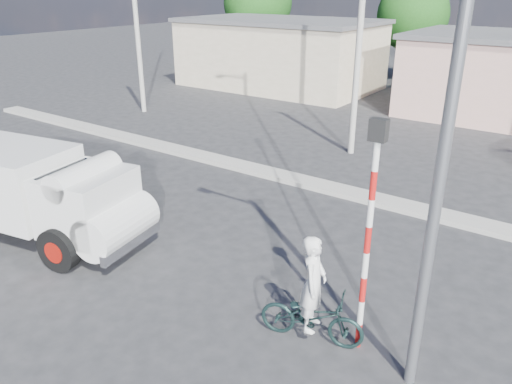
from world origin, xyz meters
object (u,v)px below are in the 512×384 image
Objects in this scene: bicycle at (312,317)px; streetlight at (441,90)px; truck at (40,192)px; traffic_pole at (370,222)px; cyclist at (313,297)px.

streetlight is (1.75, 0.06, 4.44)m from bicycle.
traffic_pole reaches higher than truck.
traffic_pole is 0.48× the size of streetlight.
traffic_pole reaches higher than cyclist.
cyclist is at bearing -0.00° from bicycle.
truck reaches higher than cyclist.
bicycle is 0.43m from cyclist.
truck is 3.23× the size of cyclist.
traffic_pole is (0.81, 0.36, 1.65)m from cyclist.
cyclist is (0.00, 0.00, 0.43)m from bicycle.
truck is 1.41× the size of traffic_pole.
traffic_pole is at bearing 162.27° from streetlight.
traffic_pole is at bearing -81.66° from cyclist.
cyclist is at bearing -6.73° from truck.
streetlight is at bearing -103.55° from cyclist.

